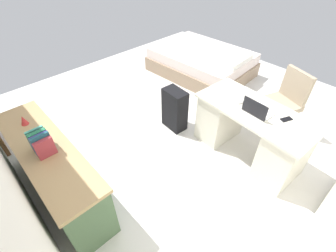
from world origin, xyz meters
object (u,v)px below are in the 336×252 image
object	(u,v)px
office_chair	(282,106)
figurine_small	(23,120)
bed	(202,62)
laptop	(257,111)
cell_phone_near_laptop	(286,119)
credenza	(54,171)
suitcase_black	(175,109)
desk	(250,132)
computer_mouse	(240,102)

from	to	relation	value
office_chair	figurine_small	world-z (taller)	office_chair
bed	office_chair	bearing A→B (deg)	165.48
office_chair	laptop	distance (m)	0.95
bed	figurine_small	distance (m)	3.46
cell_phone_near_laptop	figurine_small	distance (m)	2.94
credenza	cell_phone_near_laptop	world-z (taller)	cell_phone_near_laptop
credenza	suitcase_black	bearing A→B (deg)	-91.83
office_chair	figurine_small	bearing A→B (deg)	60.64
desk	suitcase_black	distance (m)	1.12
credenza	office_chair	bearing A→B (deg)	-111.48
desk	office_chair	xyz separation A→B (m)	(-0.02, -0.80, 0.03)
desk	suitcase_black	size ratio (longest dim) A/B	2.29
desk	figurine_small	xyz separation A→B (m)	(1.62, 2.11, 0.41)
credenza	laptop	size ratio (longest dim) A/B	5.56
office_chair	computer_mouse	xyz separation A→B (m)	(0.24, 0.82, 0.34)
office_chair	figurine_small	xyz separation A→B (m)	(1.64, 2.91, 0.38)
cell_phone_near_laptop	figurine_small	xyz separation A→B (m)	(1.95, 2.20, 0.05)
office_chair	cell_phone_near_laptop	xyz separation A→B (m)	(-0.31, 0.71, 0.33)
desk	computer_mouse	bearing A→B (deg)	5.60
suitcase_black	bed	bearing A→B (deg)	-58.43
credenza	laptop	world-z (taller)	laptop
desk	figurine_small	bearing A→B (deg)	52.52
desk	bed	distance (m)	2.32
bed	cell_phone_near_laptop	bearing A→B (deg)	151.71
laptop	figurine_small	distance (m)	2.62
desk	laptop	bearing A→B (deg)	115.58
suitcase_black	figurine_small	xyz separation A→B (m)	(0.55, 1.80, 0.47)
credenza	computer_mouse	xyz separation A→B (m)	(-0.91, -2.09, 0.39)
credenza	bed	xyz separation A→B (m)	(0.79, -3.41, -0.13)
office_chair	cell_phone_near_laptop	bearing A→B (deg)	113.92
desk	suitcase_black	xyz separation A→B (m)	(1.07, 0.31, -0.07)
suitcase_black	laptop	distance (m)	1.22
suitcase_black	figurine_small	size ratio (longest dim) A/B	5.88
desk	cell_phone_near_laptop	xyz separation A→B (m)	(-0.33, -0.09, 0.36)
office_chair	cell_phone_near_laptop	distance (m)	0.84
bed	laptop	size ratio (longest dim) A/B	6.13
desk	bed	bearing A→B (deg)	-34.08
computer_mouse	suitcase_black	bearing A→B (deg)	22.62
computer_mouse	figurine_small	world-z (taller)	figurine_small
desk	bed	size ratio (longest dim) A/B	0.75
credenza	cell_phone_near_laptop	distance (m)	2.66
desk	figurine_small	distance (m)	2.69
desk	laptop	size ratio (longest dim) A/B	4.57
bed	cell_phone_near_laptop	world-z (taller)	cell_phone_near_laptop
suitcase_black	computer_mouse	distance (m)	1.00
credenza	desk	bearing A→B (deg)	-118.10
suitcase_black	computer_mouse	xyz separation A→B (m)	(-0.85, -0.29, 0.44)
laptop	cell_phone_near_laptop	world-z (taller)	laptop
figurine_small	bed	bearing A→B (deg)	-85.00
suitcase_black	credenza	bearing A→B (deg)	91.94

